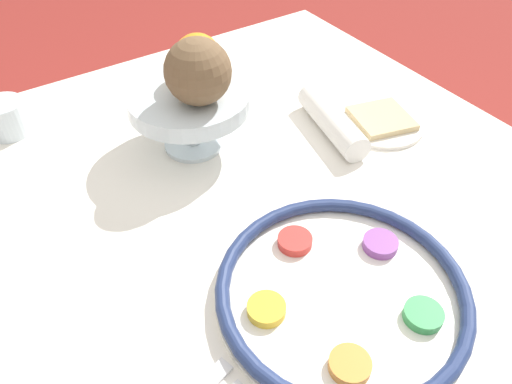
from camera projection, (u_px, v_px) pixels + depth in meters
dining_table at (286, 333)px, 1.03m from camera, size 1.23×0.99×0.70m
seder_plate at (342, 292)px, 0.67m from camera, size 0.34×0.34×0.03m
fruit_stand at (189, 104)px, 0.86m from camera, size 0.21×0.21×0.11m
orange_fruit at (198, 58)px, 0.85m from camera, size 0.08×0.08×0.08m
coconut at (198, 72)px, 0.79m from camera, size 0.11×0.11×0.11m
bread_plate at (381, 121)px, 0.97m from camera, size 0.17×0.17×0.02m
napkin_roll at (332, 121)px, 0.94m from camera, size 0.20×0.09×0.05m
cup_mid at (6, 118)px, 0.94m from camera, size 0.08×0.08×0.06m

